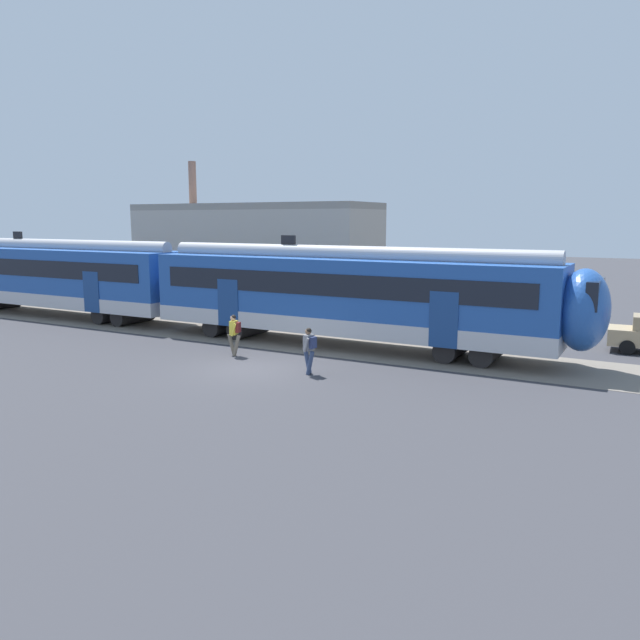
{
  "coord_description": "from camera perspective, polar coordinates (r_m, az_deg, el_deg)",
  "views": [
    {
      "loc": [
        13.0,
        -18.28,
        5.4
      ],
      "look_at": [
        1.58,
        2.4,
        1.6
      ],
      "focal_mm": 35.0,
      "sensor_mm": 36.0,
      "label": 1
    }
  ],
  "objects": [
    {
      "name": "ground_plane",
      "position": [
        23.07,
        -6.35,
        -4.45
      ],
      "size": [
        160.0,
        160.0,
        0.0
      ],
      "primitive_type": "plane",
      "color": "#38383D"
    },
    {
      "name": "track_bed",
      "position": [
        33.35,
        -15.06,
        -0.49
      ],
      "size": [
        80.0,
        4.4,
        0.01
      ],
      "primitive_type": "cube",
      "color": "slate",
      "rests_on": "ground"
    },
    {
      "name": "commuter_train",
      "position": [
        38.09,
        -22.63,
        3.7
      ],
      "size": [
        56.65,
        3.07,
        4.73
      ],
      "color": "silver",
      "rests_on": "ground"
    },
    {
      "name": "pedestrian_yellow",
      "position": [
        25.17,
        -7.85,
        -1.04
      ],
      "size": [
        0.7,
        0.53,
        1.67
      ],
      "color": "#6B6051",
      "rests_on": "ground"
    },
    {
      "name": "pedestrian_grey",
      "position": [
        21.94,
        -0.99,
        -2.46
      ],
      "size": [
        0.62,
        0.6,
        1.67
      ],
      "color": "navy",
      "rests_on": "ground"
    },
    {
      "name": "background_building",
      "position": [
        39.97,
        -6.09,
        5.95
      ],
      "size": [
        16.0,
        5.0,
        9.2
      ],
      "color": "#B2A899",
      "rests_on": "ground"
    }
  ]
}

